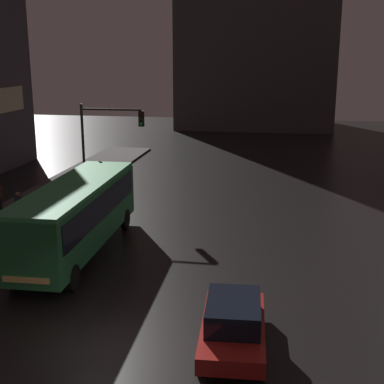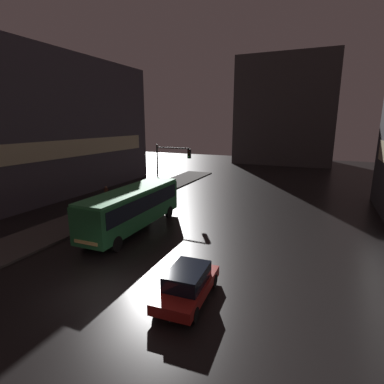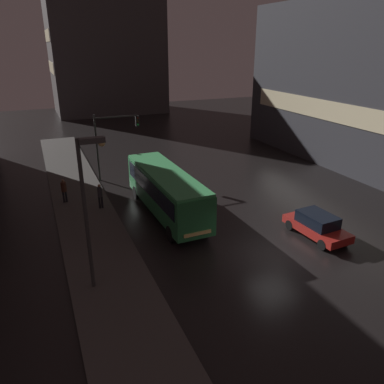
% 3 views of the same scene
% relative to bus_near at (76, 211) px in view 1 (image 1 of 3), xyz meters
% --- Properties ---
extents(ground_plane, '(120.00, 120.00, 0.00)m').
position_rel_bus_near_xyz_m(ground_plane, '(3.75, -7.65, -1.95)').
color(ground_plane, black).
extents(building_far_backdrop, '(18.07, 12.00, 19.90)m').
position_rel_bus_near_xyz_m(building_far_backdrop, '(5.25, 45.12, 8.00)').
color(building_far_backdrop, '#383333').
rests_on(building_far_backdrop, ground).
extents(bus_near, '(2.72, 10.28, 3.16)m').
position_rel_bus_near_xyz_m(bus_near, '(0.00, 0.00, 0.00)').
color(bus_near, '#236B38').
rests_on(bus_near, ground).
extents(car_taxi, '(2.11, 4.35, 1.51)m').
position_rel_bus_near_xyz_m(car_taxi, '(7.47, -6.62, -1.18)').
color(car_taxi, maroon).
rests_on(car_taxi, ground).
extents(pedestrian_mid, '(0.35, 0.35, 1.82)m').
position_rel_bus_near_xyz_m(pedestrian_mid, '(-4.08, 2.59, -0.75)').
color(pedestrian_mid, black).
rests_on(pedestrian_mid, sidewalk_left).
extents(traffic_light_main, '(3.86, 0.35, 5.73)m').
position_rel_bus_near_xyz_m(traffic_light_main, '(-1.64, 9.00, 2.00)').
color(traffic_light_main, '#2D2D2D').
rests_on(traffic_light_main, ground).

